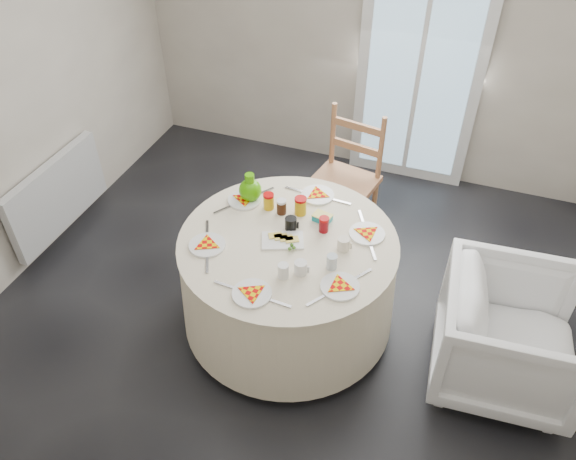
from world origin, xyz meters
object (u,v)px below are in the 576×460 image
(radiator, at_px, (58,195))
(armchair, at_px, (511,334))
(green_pitcher, at_px, (250,180))
(table, at_px, (288,281))
(wooden_chair, at_px, (343,186))

(radiator, relative_size, armchair, 1.24)
(armchair, relative_size, green_pitcher, 4.23)
(armchair, bearing_deg, radiator, 82.24)
(table, height_order, armchair, armchair)
(wooden_chair, bearing_deg, radiator, -148.76)
(table, height_order, green_pitcher, green_pitcher)
(armchair, bearing_deg, table, 87.15)
(table, xyz_separation_m, wooden_chair, (0.08, 0.98, 0.09))
(radiator, bearing_deg, armchair, -3.81)
(radiator, height_order, wooden_chair, wooden_chair)
(wooden_chair, bearing_deg, table, -83.19)
(radiator, height_order, table, table)
(radiator, xyz_separation_m, armchair, (3.30, -0.22, 0.01))
(table, relative_size, wooden_chair, 1.33)
(radiator, xyz_separation_m, green_pitcher, (1.58, 0.05, 0.49))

